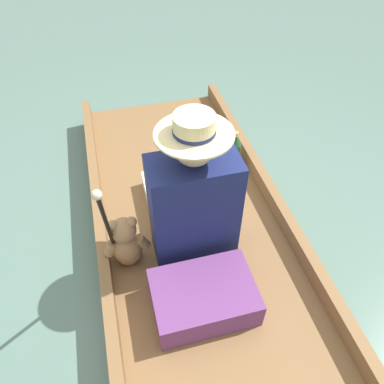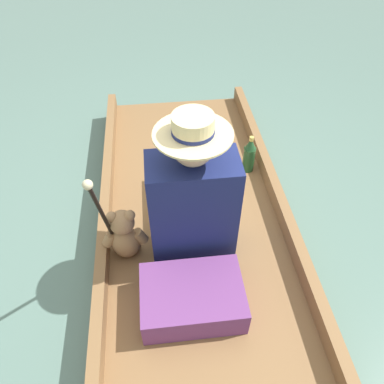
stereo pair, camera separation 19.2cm
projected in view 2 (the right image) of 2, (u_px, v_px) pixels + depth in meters
name	position (u px, v px, depth m)	size (l,w,h in m)	color
ground_plane	(197.00, 245.00, 2.36)	(16.00, 16.00, 0.00)	slate
punt_boat	(197.00, 238.00, 2.31)	(1.16, 3.00, 0.22)	brown
seat_cushion	(192.00, 298.00, 1.89)	(0.51, 0.36, 0.17)	#6B3875
seated_person	(191.00, 200.00, 2.03)	(0.45, 0.80, 0.92)	white
teddy_bear	(125.00, 235.00, 2.06)	(0.26, 0.15, 0.37)	#9E754C
wine_glass	(238.00, 176.00, 2.45)	(0.07, 0.07, 0.22)	silver
walking_cane	(102.00, 214.00, 1.78)	(0.04, 0.32, 0.80)	black
champagne_bottle	(249.00, 155.00, 2.60)	(0.08, 0.08, 0.29)	#1E4723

